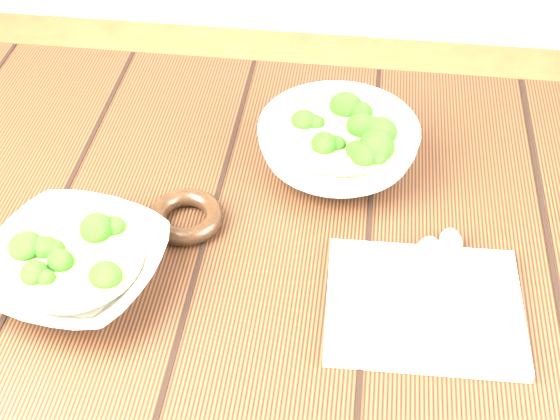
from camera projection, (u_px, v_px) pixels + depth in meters
name	position (u px, v px, depth m)	size (l,w,h in m)	color
table	(227.00, 300.00, 1.05)	(1.20, 0.80, 0.75)	black
soup_bowl_front	(75.00, 266.00, 0.89)	(0.24, 0.24, 0.06)	white
soup_bowl_back	(338.00, 145.00, 1.04)	(0.23, 0.23, 0.08)	white
trivet	(186.00, 217.00, 0.97)	(0.09, 0.09, 0.02)	black
napkin	(424.00, 306.00, 0.88)	(0.22, 0.18, 0.01)	beige
spoon_left	(421.00, 272.00, 0.90)	(0.06, 0.18, 0.01)	#B5B2A0
spoon_right	(449.00, 264.00, 0.91)	(0.03, 0.18, 0.01)	#B5B2A0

